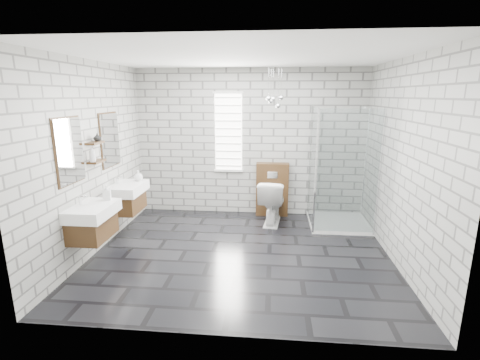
# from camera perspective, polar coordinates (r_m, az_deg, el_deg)

# --- Properties ---
(floor) EXTENTS (4.20, 3.60, 0.02)m
(floor) POSITION_cam_1_polar(r_m,az_deg,el_deg) (5.15, 0.18, -11.92)
(floor) COLOR black
(floor) RESTS_ON ground
(ceiling) EXTENTS (4.20, 3.60, 0.02)m
(ceiling) POSITION_cam_1_polar(r_m,az_deg,el_deg) (4.67, 0.20, 19.75)
(ceiling) COLOR white
(ceiling) RESTS_ON wall_back
(wall_back) EXTENTS (4.20, 0.02, 2.70)m
(wall_back) POSITION_cam_1_polar(r_m,az_deg,el_deg) (6.51, 1.65, 6.05)
(wall_back) COLOR #A7A7A2
(wall_back) RESTS_ON floor
(wall_front) EXTENTS (4.20, 0.02, 2.70)m
(wall_front) POSITION_cam_1_polar(r_m,az_deg,el_deg) (2.98, -3.00, -3.33)
(wall_front) COLOR #A7A7A2
(wall_front) RESTS_ON floor
(wall_left) EXTENTS (0.02, 3.60, 2.70)m
(wall_left) POSITION_cam_1_polar(r_m,az_deg,el_deg) (5.34, -23.01, 3.26)
(wall_left) COLOR #A7A7A2
(wall_left) RESTS_ON floor
(wall_right) EXTENTS (0.02, 3.60, 2.70)m
(wall_right) POSITION_cam_1_polar(r_m,az_deg,el_deg) (5.00, 25.07, 2.40)
(wall_right) COLOR #A7A7A2
(wall_right) RESTS_ON floor
(vanity_left) EXTENTS (0.47, 0.70, 1.57)m
(vanity_left) POSITION_cam_1_polar(r_m,az_deg,el_deg) (4.89, -23.44, -4.87)
(vanity_left) COLOR #452C15
(vanity_left) RESTS_ON wall_left
(vanity_right) EXTENTS (0.47, 0.70, 1.57)m
(vanity_right) POSITION_cam_1_polar(r_m,az_deg,el_deg) (5.83, -18.34, -1.52)
(vanity_right) COLOR #452C15
(vanity_right) RESTS_ON wall_left
(shelf_lower) EXTENTS (0.14, 0.30, 0.03)m
(shelf_lower) POSITION_cam_1_polar(r_m,az_deg,el_deg) (5.27, -22.46, 2.84)
(shelf_lower) COLOR #452C15
(shelf_lower) RESTS_ON wall_left
(shelf_upper) EXTENTS (0.14, 0.30, 0.03)m
(shelf_upper) POSITION_cam_1_polar(r_m,az_deg,el_deg) (5.23, -22.73, 5.64)
(shelf_upper) COLOR #452C15
(shelf_upper) RESTS_ON wall_left
(window) EXTENTS (0.56, 0.05, 1.48)m
(window) POSITION_cam_1_polar(r_m,az_deg,el_deg) (6.49, -1.91, 7.81)
(window) COLOR white
(window) RESTS_ON wall_back
(cistern_panel) EXTENTS (0.60, 0.20, 1.00)m
(cistern_panel) POSITION_cam_1_polar(r_m,az_deg,el_deg) (6.55, 5.30, -1.53)
(cistern_panel) COLOR #452C15
(cistern_panel) RESTS_ON floor
(flush_plate) EXTENTS (0.18, 0.01, 0.12)m
(flush_plate) POSITION_cam_1_polar(r_m,az_deg,el_deg) (6.38, 5.35, 0.82)
(flush_plate) COLOR silver
(flush_plate) RESTS_ON cistern_panel
(shower_enclosure) EXTENTS (1.00, 1.00, 2.03)m
(shower_enclosure) POSITION_cam_1_polar(r_m,az_deg,el_deg) (6.15, 15.31, -2.97)
(shower_enclosure) COLOR white
(shower_enclosure) RESTS_ON floor
(pendant_cluster) EXTENTS (0.30, 0.23, 0.70)m
(pendant_cluster) POSITION_cam_1_polar(r_m,az_deg,el_deg) (5.98, 5.64, 12.95)
(pendant_cluster) COLOR silver
(pendant_cluster) RESTS_ON ceiling
(toilet) EXTENTS (0.52, 0.81, 0.79)m
(toilet) POSITION_cam_1_polar(r_m,az_deg,el_deg) (6.17, 5.26, -3.53)
(toilet) COLOR white
(toilet) RESTS_ON floor
(soap_bottle_a) EXTENTS (0.12, 0.12, 0.21)m
(soap_bottle_a) POSITION_cam_1_polar(r_m,az_deg,el_deg) (4.99, -21.04, -1.89)
(soap_bottle_a) COLOR #B2B2B2
(soap_bottle_a) RESTS_ON vanity_left
(soap_bottle_b) EXTENTS (0.16, 0.16, 0.18)m
(soap_bottle_b) POSITION_cam_1_polar(r_m,az_deg,el_deg) (5.94, -16.35, 0.70)
(soap_bottle_b) COLOR #B2B2B2
(soap_bottle_b) RESTS_ON vanity_right
(soap_bottle_c) EXTENTS (0.10, 0.10, 0.22)m
(soap_bottle_c) POSITION_cam_1_polar(r_m,az_deg,el_deg) (5.14, -23.10, 3.96)
(soap_bottle_c) COLOR #B2B2B2
(soap_bottle_c) RESTS_ON shelf_lower
(vase) EXTENTS (0.12, 0.12, 0.11)m
(vase) POSITION_cam_1_polar(r_m,az_deg,el_deg) (5.27, -22.37, 6.50)
(vase) COLOR #B2B2B2
(vase) RESTS_ON shelf_upper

